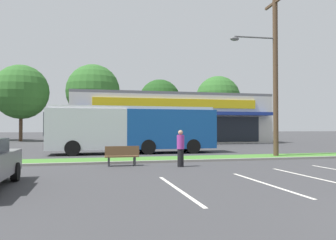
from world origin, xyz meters
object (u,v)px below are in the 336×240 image
at_px(utility_pole, 273,69).
at_px(car_0, 145,140).
at_px(city_bus, 133,128).
at_px(pedestrian_by_pole, 181,148).
at_px(bus_stop_bench, 122,155).

distance_m(utility_pole, car_0, 12.98).
distance_m(city_bus, pedestrian_by_pole, 8.41).
height_order(car_0, pedestrian_by_pole, pedestrian_by_pole).
distance_m(city_bus, car_0, 5.62).
bearing_deg(car_0, utility_pole, 120.12).
height_order(utility_pole, car_0, utility_pole).
bearing_deg(car_0, pedestrian_by_pole, 87.49).
bearing_deg(bus_stop_bench, utility_pole, -167.04).
xyz_separation_m(bus_stop_bench, pedestrian_by_pole, (2.62, -0.91, 0.35)).
height_order(city_bus, bus_stop_bench, city_bus).
height_order(utility_pole, pedestrian_by_pole, utility_pole).
bearing_deg(pedestrian_by_pole, city_bus, 126.22).
relative_size(utility_pole, bus_stop_bench, 6.27).
bearing_deg(city_bus, utility_pole, 145.81).
distance_m(utility_pole, pedestrian_by_pole, 8.62).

